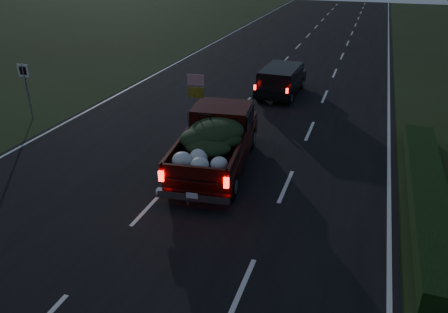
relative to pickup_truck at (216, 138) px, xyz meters
The scene contains 6 objects.
ground 3.48m from the pickup_truck, 107.30° to the right, with size 120.00×120.00×0.00m, color black.
road_asphalt 3.48m from the pickup_truck, 107.30° to the right, with size 14.00×120.00×0.02m, color black.
hedge_row 6.86m from the pickup_truck, ahead, with size 1.00×10.00×0.60m, color black.
route_sign 9.68m from the pickup_truck, 168.98° to the left, with size 0.55×0.08×2.50m.
pickup_truck is the anchor object (origin of this frame).
lead_suv 8.91m from the pickup_truck, 87.66° to the left, with size 1.92×4.29×1.22m.
Camera 1 is at (5.67, -9.76, 6.92)m, focal length 35.00 mm.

